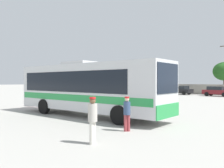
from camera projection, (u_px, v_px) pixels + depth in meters
name	position (u px, v px, depth m)	size (l,w,h in m)	color
ground_plane	(178.00, 106.00, 22.27)	(300.00, 300.00, 0.00)	#A3A099
coach_bus_silver_green	(87.00, 87.00, 15.72)	(11.78, 4.13, 3.65)	silver
attendant_by_bus_door	(127.00, 112.00, 10.86)	(0.44, 0.44, 1.60)	#99383D
passenger_waiting_on_apron	(93.00, 117.00, 8.67)	(0.45, 0.45, 1.73)	silver
vendor_umbrella_near_gate_pink	(47.00, 86.00, 22.10)	(2.31, 2.31, 2.23)	gray
parked_car_leftmost_grey	(152.00, 89.00, 44.95)	(4.32, 2.05, 1.54)	slate
parked_car_second_black	(180.00, 90.00, 40.94)	(4.43, 2.00, 1.49)	black
parked_car_third_maroon	(217.00, 91.00, 36.06)	(4.22, 2.20, 1.50)	maroon
roadside_tree_left	(167.00, 73.00, 49.16)	(3.99, 3.99, 5.80)	brown
roadside_tree_midleft	(224.00, 71.00, 41.96)	(3.89, 3.89, 5.73)	brown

